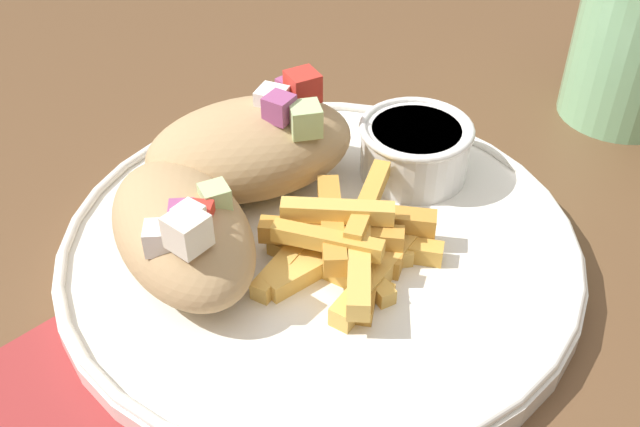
# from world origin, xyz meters

# --- Properties ---
(table) EXTENTS (1.20, 1.20, 0.74)m
(table) POSITION_xyz_m (0.00, 0.00, 0.66)
(table) COLOR brown
(table) RESTS_ON ground_plane
(plate) EXTENTS (0.30, 0.30, 0.02)m
(plate) POSITION_xyz_m (0.02, -0.02, 0.75)
(plate) COLOR white
(plate) RESTS_ON table
(pita_sandwich_near) EXTENTS (0.14, 0.13, 0.06)m
(pita_sandwich_near) POSITION_xyz_m (-0.03, -0.07, 0.78)
(pita_sandwich_near) COLOR tan
(pita_sandwich_near) RESTS_ON plate
(pita_sandwich_far) EXTENTS (0.15, 0.15, 0.07)m
(pita_sandwich_far) POSITION_xyz_m (-0.04, 0.01, 0.78)
(pita_sandwich_far) COLOR tan
(pita_sandwich_far) RESTS_ON plate
(fries_pile) EXTENTS (0.10, 0.11, 0.03)m
(fries_pile) POSITION_xyz_m (0.04, -0.02, 0.76)
(fries_pile) COLOR gold
(fries_pile) RESTS_ON plate
(sauce_ramekin) EXTENTS (0.07, 0.07, 0.04)m
(sauce_ramekin) POSITION_xyz_m (0.04, 0.07, 0.77)
(sauce_ramekin) COLOR white
(sauce_ramekin) RESTS_ON plate
(water_glass) EXTENTS (0.09, 0.09, 0.13)m
(water_glass) POSITION_xyz_m (0.14, 0.23, 0.79)
(water_glass) COLOR #8CCC93
(water_glass) RESTS_ON table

